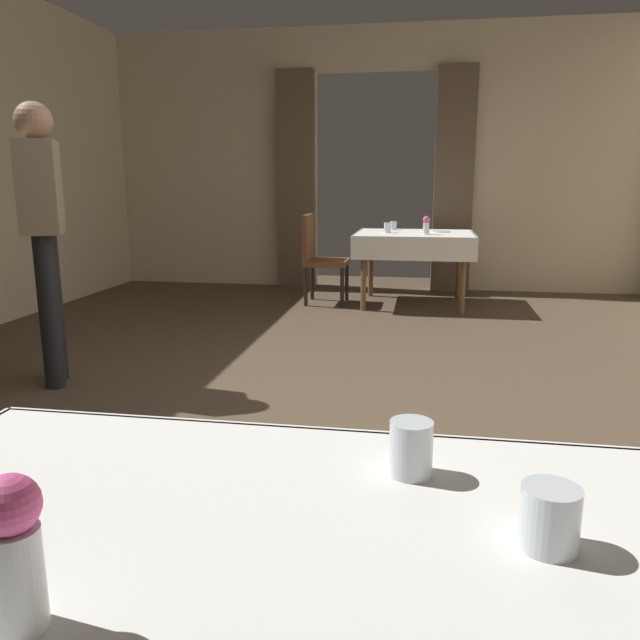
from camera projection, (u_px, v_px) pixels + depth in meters
The scene contains 13 objects.
ground at pixel (311, 402), 3.67m from camera, with size 10.08×10.08×0.00m, color #4C3D2D.
wall_back at pixel (375, 160), 7.37m from camera, with size 6.40×0.27×3.00m.
dining_table_near at pixel (274, 609), 0.89m from camera, with size 1.48×0.93×0.75m.
dining_table_mid at pixel (415, 241), 6.46m from camera, with size 1.20×1.06×0.75m.
chair_mid_left at pixel (319, 255), 6.57m from camera, with size 0.44×0.44×0.93m.
flower_vase_near at pixel (14, 548), 0.70m from camera, with size 0.07×0.07×0.19m.
glass_near_b at pixel (411, 448), 1.10m from camera, with size 0.08×0.08×0.10m, color silver.
glass_near_c at pixel (550, 518), 0.88m from camera, with size 0.08×0.08×0.09m, color silver.
flower_vase_mid at pixel (426, 224), 6.19m from camera, with size 0.07×0.07×0.18m.
glass_mid_b at pixel (387, 228), 6.42m from camera, with size 0.07×0.07×0.10m, color silver.
glass_mid_c at pixel (393, 225), 6.84m from camera, with size 0.07×0.07×0.09m, color silver.
plate_mid_d at pixel (440, 231), 6.51m from camera, with size 0.21×0.21×0.01m, color white.
person_waiter_by_doorway at pixel (43, 221), 3.80m from camera, with size 0.35×0.42×1.72m.
Camera 1 is at (0.63, -3.42, 1.26)m, focal length 35.18 mm.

